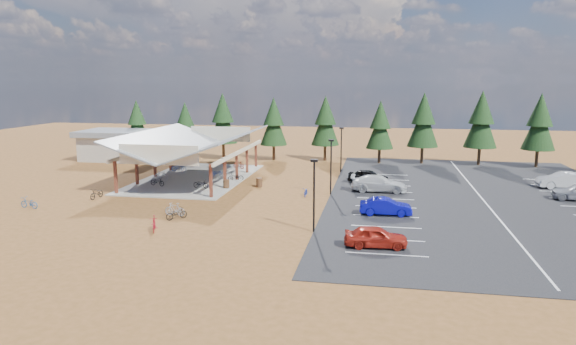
{
  "coord_description": "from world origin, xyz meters",
  "views": [
    {
      "loc": [
        9.41,
        -44.33,
        10.52
      ],
      "look_at": [
        0.74,
        3.38,
        1.69
      ],
      "focal_mm": 32.0,
      "sensor_mm": 36.0,
      "label": 1
    }
  ],
  "objects_px": {
    "bike_14": "(306,192)",
    "bike_12": "(177,213)",
    "bike_3": "(188,162)",
    "bike_4": "(201,184)",
    "bike_2": "(179,168)",
    "bike_11": "(154,224)",
    "trash_bin_1": "(259,182)",
    "bike_pavilion": "(194,143)",
    "lamp_post_1": "(331,163)",
    "bike_16": "(236,177)",
    "bike_1": "(161,176)",
    "bike_6": "(217,173)",
    "lamp_post_0": "(314,190)",
    "car_4": "(368,176)",
    "bike_8": "(97,193)",
    "bike_13": "(175,209)",
    "car_1": "(386,207)",
    "bike_7": "(239,165)",
    "bike_10": "(29,203)",
    "car_3": "(379,183)",
    "lamp_post_2": "(341,146)",
    "car_0": "(376,237)",
    "car_9": "(563,180)",
    "outbuilding": "(124,145)",
    "bike_0": "(157,181)",
    "bike_5": "(224,175)",
    "trash_bin_0": "(226,184)"
  },
  "relations": [
    {
      "from": "bike_14",
      "to": "bike_12",
      "type": "bearing_deg",
      "value": -132.92
    },
    {
      "from": "bike_3",
      "to": "bike_4",
      "type": "xyz_separation_m",
      "value": [
        5.94,
        -12.01,
        -0.08
      ]
    },
    {
      "from": "bike_2",
      "to": "bike_11",
      "type": "height_order",
      "value": "bike_11"
    },
    {
      "from": "trash_bin_1",
      "to": "bike_4",
      "type": "distance_m",
      "value": 5.69
    },
    {
      "from": "bike_pavilion",
      "to": "bike_14",
      "type": "relative_size",
      "value": 12.59
    },
    {
      "from": "lamp_post_1",
      "to": "bike_16",
      "type": "distance_m",
      "value": 11.78
    },
    {
      "from": "trash_bin_1",
      "to": "bike_12",
      "type": "xyz_separation_m",
      "value": [
        -3.4,
        -12.79,
        0.0
      ]
    },
    {
      "from": "bike_1",
      "to": "bike_6",
      "type": "distance_m",
      "value": 5.9
    },
    {
      "from": "lamp_post_0",
      "to": "bike_6",
      "type": "relative_size",
      "value": 3.16
    },
    {
      "from": "bike_1",
      "to": "car_4",
      "type": "bearing_deg",
      "value": -74.34
    },
    {
      "from": "bike_8",
      "to": "bike_13",
      "type": "distance_m",
      "value": 10.14
    },
    {
      "from": "bike_14",
      "to": "car_1",
      "type": "bearing_deg",
      "value": -38.42
    },
    {
      "from": "bike_6",
      "to": "bike_7",
      "type": "relative_size",
      "value": 1.06
    },
    {
      "from": "bike_6",
      "to": "bike_10",
      "type": "bearing_deg",
      "value": 128.35
    },
    {
      "from": "bike_14",
      "to": "car_3",
      "type": "bearing_deg",
      "value": 24.66
    },
    {
      "from": "lamp_post_2",
      "to": "car_0",
      "type": "relative_size",
      "value": 1.29
    },
    {
      "from": "bike_2",
      "to": "bike_8",
      "type": "distance_m",
      "value": 13.84
    },
    {
      "from": "bike_10",
      "to": "car_0",
      "type": "relative_size",
      "value": 0.45
    },
    {
      "from": "bike_10",
      "to": "bike_11",
      "type": "distance_m",
      "value": 13.64
    },
    {
      "from": "trash_bin_1",
      "to": "bike_2",
      "type": "xyz_separation_m",
      "value": [
        -10.9,
        6.13,
        0.12
      ]
    },
    {
      "from": "bike_2",
      "to": "car_9",
      "type": "distance_m",
      "value": 40.3
    },
    {
      "from": "trash_bin_1",
      "to": "bike_10",
      "type": "distance_m",
      "value": 20.45
    },
    {
      "from": "trash_bin_1",
      "to": "bike_3",
      "type": "distance_m",
      "value": 15.01
    },
    {
      "from": "bike_14",
      "to": "bike_13",
      "type": "bearing_deg",
      "value": -137.67
    },
    {
      "from": "bike_pavilion",
      "to": "car_0",
      "type": "relative_size",
      "value": 4.87
    },
    {
      "from": "outbuilding",
      "to": "bike_14",
      "type": "relative_size",
      "value": 7.14
    },
    {
      "from": "lamp_post_1",
      "to": "bike_3",
      "type": "xyz_separation_m",
      "value": [
        -18.57,
        12.12,
        -2.36
      ]
    },
    {
      "from": "lamp_post_0",
      "to": "bike_16",
      "type": "distance_m",
      "value": 19.92
    },
    {
      "from": "trash_bin_1",
      "to": "car_9",
      "type": "bearing_deg",
      "value": 8.67
    },
    {
      "from": "bike_1",
      "to": "car_3",
      "type": "bearing_deg",
      "value": -84.2
    },
    {
      "from": "bike_0",
      "to": "car_4",
      "type": "relative_size",
      "value": 0.4
    },
    {
      "from": "bike_4",
      "to": "bike_14",
      "type": "bearing_deg",
      "value": -84.36
    },
    {
      "from": "outbuilding",
      "to": "bike_13",
      "type": "distance_m",
      "value": 31.24
    },
    {
      "from": "car_9",
      "to": "bike_pavilion",
      "type": "bearing_deg",
      "value": -89.85
    },
    {
      "from": "bike_1",
      "to": "bike_4",
      "type": "height_order",
      "value": "bike_1"
    },
    {
      "from": "bike_0",
      "to": "car_0",
      "type": "relative_size",
      "value": 0.42
    },
    {
      "from": "bike_3",
      "to": "car_1",
      "type": "xyz_separation_m",
      "value": [
        23.54,
        -18.7,
        0.09
      ]
    },
    {
      "from": "bike_10",
      "to": "bike_12",
      "type": "xyz_separation_m",
      "value": [
        13.31,
        -0.99,
        -0.02
      ]
    },
    {
      "from": "bike_1",
      "to": "bike_10",
      "type": "relative_size",
      "value": 0.95
    },
    {
      "from": "bike_5",
      "to": "car_3",
      "type": "xyz_separation_m",
      "value": [
        16.07,
        -2.61,
        0.19
      ]
    },
    {
      "from": "bike_5",
      "to": "car_0",
      "type": "height_order",
      "value": "car_0"
    },
    {
      "from": "trash_bin_0",
      "to": "bike_13",
      "type": "bearing_deg",
      "value": -95.51
    },
    {
      "from": "bike_0",
      "to": "bike_13",
      "type": "bearing_deg",
      "value": -132.83
    },
    {
      "from": "bike_1",
      "to": "bike_13",
      "type": "relative_size",
      "value": 0.98
    },
    {
      "from": "car_1",
      "to": "bike_6",
      "type": "bearing_deg",
      "value": 52.98
    },
    {
      "from": "bike_pavilion",
      "to": "bike_5",
      "type": "distance_m",
      "value": 4.63
    },
    {
      "from": "lamp_post_0",
      "to": "trash_bin_0",
      "type": "distance_m",
      "value": 16.51
    },
    {
      "from": "lamp_post_2",
      "to": "car_3",
      "type": "distance_m",
      "value": 11.13
    },
    {
      "from": "bike_1",
      "to": "bike_5",
      "type": "xyz_separation_m",
      "value": [
        6.37,
        1.5,
        0.0
      ]
    },
    {
      "from": "bike_7",
      "to": "car_1",
      "type": "xyz_separation_m",
      "value": [
        17.02,
        -18.16,
        0.14
      ]
    }
  ]
}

